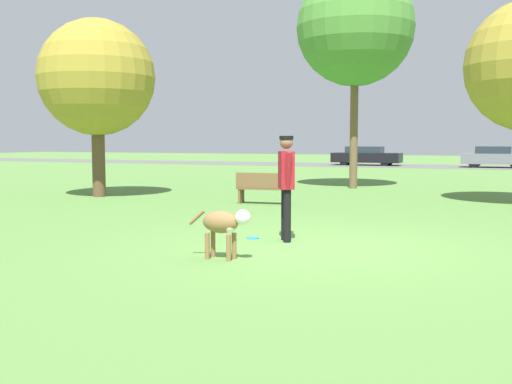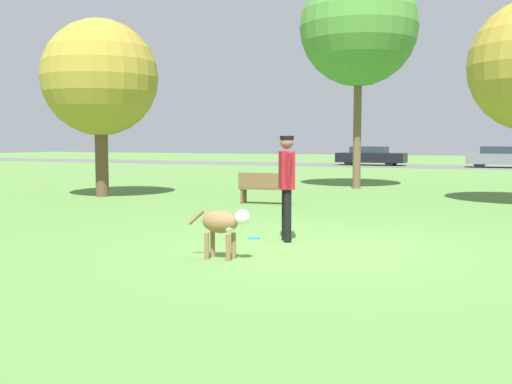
{
  "view_description": "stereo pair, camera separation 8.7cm",
  "coord_description": "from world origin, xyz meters",
  "px_view_note": "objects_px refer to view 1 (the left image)",
  "views": [
    {
      "loc": [
        2.81,
        -9.0,
        1.7
      ],
      "look_at": [
        -0.78,
        -0.48,
        0.9
      ],
      "focal_mm": 42.0,
      "sensor_mm": 36.0,
      "label": 1
    },
    {
      "loc": [
        2.89,
        -8.97,
        1.7
      ],
      "look_at": [
        -0.78,
        -0.48,
        0.9
      ],
      "focal_mm": 42.0,
      "sensor_mm": 36.0,
      "label": 2
    }
  ],
  "objects_px": {
    "park_bench": "(262,187)",
    "person": "(286,178)",
    "parked_car_black": "(366,156)",
    "tree_near_left": "(97,78)",
    "frisbee": "(253,238)",
    "parked_car_grey": "(495,157)",
    "dog": "(224,224)",
    "tree_mid_center": "(355,27)"
  },
  "relations": [
    {
      "from": "frisbee",
      "to": "tree_near_left",
      "type": "height_order",
      "value": "tree_near_left"
    },
    {
      "from": "frisbee",
      "to": "park_bench",
      "type": "height_order",
      "value": "park_bench"
    },
    {
      "from": "dog",
      "to": "parked_car_black",
      "type": "relative_size",
      "value": 0.22
    },
    {
      "from": "frisbee",
      "to": "park_bench",
      "type": "xyz_separation_m",
      "value": [
        -1.96,
        5.22,
        0.44
      ]
    },
    {
      "from": "person",
      "to": "tree_near_left",
      "type": "bearing_deg",
      "value": -152.58
    },
    {
      "from": "person",
      "to": "frisbee",
      "type": "xyz_separation_m",
      "value": [
        -0.62,
        0.03,
        -1.05
      ]
    },
    {
      "from": "tree_near_left",
      "to": "parked_car_black",
      "type": "xyz_separation_m",
      "value": [
        2.53,
        25.43,
        -2.91
      ]
    },
    {
      "from": "person",
      "to": "tree_mid_center",
      "type": "bearing_deg",
      "value": 159.38
    },
    {
      "from": "tree_near_left",
      "to": "parked_car_black",
      "type": "height_order",
      "value": "tree_near_left"
    },
    {
      "from": "dog",
      "to": "parked_car_grey",
      "type": "bearing_deg",
      "value": 86.02
    },
    {
      "from": "park_bench",
      "to": "frisbee",
      "type": "bearing_deg",
      "value": 105.1
    },
    {
      "from": "tree_mid_center",
      "to": "park_bench",
      "type": "bearing_deg",
      "value": -99.06
    },
    {
      "from": "parked_car_grey",
      "to": "park_bench",
      "type": "distance_m",
      "value": 25.64
    },
    {
      "from": "person",
      "to": "park_bench",
      "type": "distance_m",
      "value": 5.89
    },
    {
      "from": "person",
      "to": "park_bench",
      "type": "relative_size",
      "value": 1.24
    },
    {
      "from": "frisbee",
      "to": "tree_near_left",
      "type": "xyz_separation_m",
      "value": [
        -7.33,
        5.31,
        3.53
      ]
    },
    {
      "from": "person",
      "to": "parked_car_grey",
      "type": "relative_size",
      "value": 0.45
    },
    {
      "from": "person",
      "to": "parked_car_black",
      "type": "relative_size",
      "value": 0.39
    },
    {
      "from": "parked_car_black",
      "to": "park_bench",
      "type": "bearing_deg",
      "value": -83.03
    },
    {
      "from": "tree_mid_center",
      "to": "parked_car_grey",
      "type": "distance_m",
      "value": 20.08
    },
    {
      "from": "parked_car_grey",
      "to": "park_bench",
      "type": "xyz_separation_m",
      "value": [
        -5.25,
        -25.1,
        -0.21
      ]
    },
    {
      "from": "tree_near_left",
      "to": "park_bench",
      "type": "bearing_deg",
      "value": -0.97
    },
    {
      "from": "tree_near_left",
      "to": "dog",
      "type": "bearing_deg",
      "value": -43.02
    },
    {
      "from": "parked_car_black",
      "to": "park_bench",
      "type": "distance_m",
      "value": 25.68
    },
    {
      "from": "frisbee",
      "to": "parked_car_grey",
      "type": "distance_m",
      "value": 30.51
    },
    {
      "from": "tree_near_left",
      "to": "park_bench",
      "type": "xyz_separation_m",
      "value": [
        5.37,
        -0.09,
        -3.09
      ]
    },
    {
      "from": "park_bench",
      "to": "parked_car_black",
      "type": "bearing_deg",
      "value": -89.1
    },
    {
      "from": "frisbee",
      "to": "parked_car_black",
      "type": "bearing_deg",
      "value": 98.88
    },
    {
      "from": "tree_near_left",
      "to": "tree_mid_center",
      "type": "distance_m",
      "value": 8.98
    },
    {
      "from": "parked_car_grey",
      "to": "park_bench",
      "type": "relative_size",
      "value": 2.77
    },
    {
      "from": "person",
      "to": "tree_near_left",
      "type": "relative_size",
      "value": 0.34
    },
    {
      "from": "person",
      "to": "tree_near_left",
      "type": "height_order",
      "value": "tree_near_left"
    },
    {
      "from": "dog",
      "to": "parked_car_grey",
      "type": "distance_m",
      "value": 32.3
    },
    {
      "from": "person",
      "to": "frisbee",
      "type": "distance_m",
      "value": 1.22
    },
    {
      "from": "person",
      "to": "parked_car_grey",
      "type": "distance_m",
      "value": 30.48
    },
    {
      "from": "tree_mid_center",
      "to": "park_bench",
      "type": "height_order",
      "value": "tree_mid_center"
    },
    {
      "from": "tree_near_left",
      "to": "parked_car_black",
      "type": "relative_size",
      "value": 1.15
    },
    {
      "from": "frisbee",
      "to": "tree_mid_center",
      "type": "bearing_deg",
      "value": 94.96
    },
    {
      "from": "parked_car_black",
      "to": "frisbee",
      "type": "bearing_deg",
      "value": -80.51
    },
    {
      "from": "tree_near_left",
      "to": "tree_mid_center",
      "type": "relative_size",
      "value": 0.69
    },
    {
      "from": "park_bench",
      "to": "person",
      "type": "bearing_deg",
      "value": 110.69
    },
    {
      "from": "tree_near_left",
      "to": "park_bench",
      "type": "distance_m",
      "value": 6.2
    }
  ]
}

